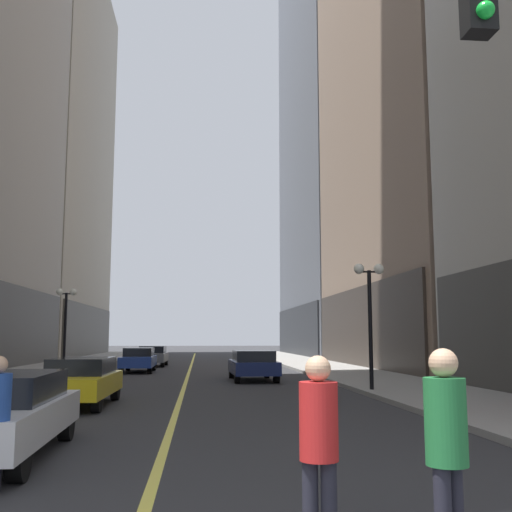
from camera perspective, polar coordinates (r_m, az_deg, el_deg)
ground_plane at (r=38.11m, az=-6.15°, el=-10.38°), size 200.00×200.00×0.00m
sidewalk_left at (r=39.11m, az=-18.51°, el=-9.86°), size 4.50×78.00×0.15m
sidewalk_right at (r=38.86m, az=6.30°, el=-10.22°), size 4.50×78.00×0.15m
lane_centre_stripe at (r=38.11m, az=-6.15°, el=-10.38°), size 0.16×70.00×0.01m
building_left_far at (r=67.83m, az=-19.17°, el=9.02°), size 10.80×26.00×41.75m
car_yellow at (r=18.17m, az=-15.99°, el=-11.01°), size 1.78×4.56×1.32m
car_navy at (r=27.39m, az=-0.28°, el=-10.04°), size 2.00×4.56×1.32m
car_blue at (r=34.74m, az=-10.86°, el=-9.38°), size 1.74×4.73×1.32m
car_grey at (r=41.40m, az=-9.59°, el=-9.10°), size 1.87×4.42×1.32m
pedestrian_in_red_jacket at (r=5.57m, az=5.88°, el=-16.67°), size 0.40×0.40×1.74m
pedestrian_in_green_parka at (r=5.39m, az=17.31°, el=-16.19°), size 0.47×0.47×1.81m
street_lamp_left_far at (r=33.46m, az=-17.29°, el=-4.90°), size 1.06×0.36×4.43m
street_lamp_right_mid at (r=21.51m, az=10.53°, el=-3.83°), size 1.06×0.36×4.43m
fire_hydrant_right at (r=16.94m, az=17.12°, el=-12.33°), size 0.28×0.28×0.80m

